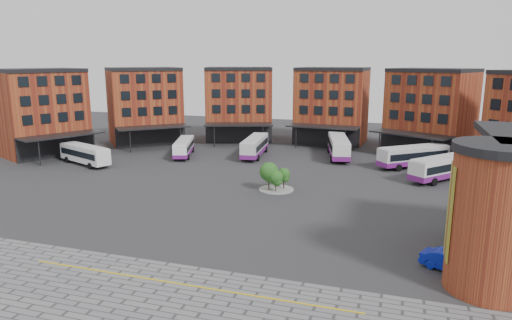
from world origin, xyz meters
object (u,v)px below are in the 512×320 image
(bus_f, at_px, (444,167))
(blue_car, at_px, (453,262))
(tree_island, at_px, (274,176))
(bus_a, at_px, (85,153))
(bus_c, at_px, (255,146))
(bus_e, at_px, (414,156))
(bus_d, at_px, (339,146))
(bus_b, at_px, (184,147))

(bus_f, bearing_deg, blue_car, -52.47)
(tree_island, relative_size, bus_a, 0.41)
(bus_c, relative_size, bus_e, 1.09)
(bus_c, xyz_separation_m, bus_e, (25.51, -0.55, 0.03))
(bus_d, relative_size, bus_e, 1.18)
(bus_f, bearing_deg, bus_a, -131.83)
(bus_f, bearing_deg, tree_island, -108.88)
(tree_island, relative_size, bus_b, 0.43)
(bus_c, height_order, bus_d, bus_d)
(bus_a, distance_m, bus_f, 53.17)
(bus_e, bearing_deg, bus_d, -147.19)
(bus_b, xyz_separation_m, blue_car, (39.36, -33.10, -0.74))
(bus_f, xyz_separation_m, blue_car, (-1.57, -29.47, -1.00))
(tree_island, height_order, bus_d, tree_island)
(bus_d, bearing_deg, bus_f, -45.65)
(bus_a, height_order, bus_f, bus_f)
(bus_b, distance_m, bus_e, 37.19)
(tree_island, bearing_deg, bus_e, 48.10)
(bus_f, bearing_deg, bus_c, -152.99)
(bus_d, height_order, blue_car, bus_d)
(tree_island, xyz_separation_m, bus_b, (-20.26, 15.82, -0.42))
(bus_b, height_order, bus_e, bus_e)
(bus_f, bearing_deg, bus_b, -144.48)
(bus_d, xyz_separation_m, bus_f, (15.70, -10.37, -0.09))
(bus_f, bearing_deg, bus_d, -172.86)
(bus_c, bearing_deg, bus_d, 7.28)
(tree_island, xyz_separation_m, bus_e, (16.81, 18.74, -0.18))
(bus_c, bearing_deg, blue_car, -58.95)
(bus_a, distance_m, bus_e, 50.69)
(tree_island, height_order, bus_f, tree_island)
(bus_b, height_order, bus_f, bus_f)
(tree_island, bearing_deg, bus_c, 114.26)
(bus_b, distance_m, blue_car, 51.44)
(bus_b, distance_m, bus_d, 26.13)
(blue_car, bearing_deg, bus_a, 91.09)
(blue_car, bearing_deg, bus_e, 28.44)
(bus_a, relative_size, blue_car, 2.27)
(bus_e, distance_m, blue_car, 36.10)
(bus_b, bearing_deg, bus_e, -14.01)
(bus_b, relative_size, bus_d, 0.81)
(bus_a, xyz_separation_m, bus_d, (37.01, 17.38, 0.08))
(bus_e, xyz_separation_m, blue_car, (2.29, -36.02, -0.99))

